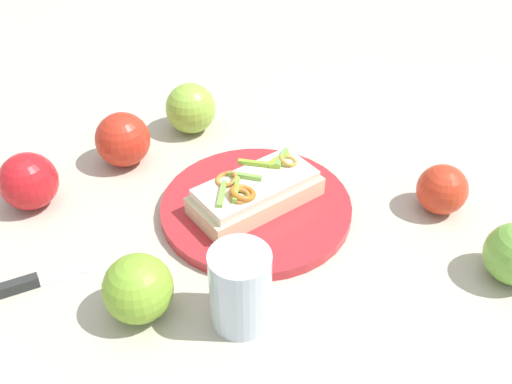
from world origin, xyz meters
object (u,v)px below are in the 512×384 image
sandwich (256,192)px  apple_5 (191,108)px  plate (256,207)px  apple_2 (123,140)px  apple_4 (28,181)px  apple_0 (138,289)px  drinking_glass (240,288)px  knife (26,284)px  apple_3 (442,189)px

sandwich → apple_5: size_ratio=2.29×
plate → apple_2: bearing=-59.1°
apple_2 → apple_5: same height
plate → apple_4: (0.27, -0.17, 0.03)m
apple_0 → apple_4: size_ratio=0.99×
drinking_glass → knife: 0.27m
sandwich → apple_0: size_ratio=2.35×
apple_4 → apple_5: 0.28m
apple_4 → drinking_glass: drinking_glass is taller
plate → sandwich: size_ratio=1.40×
apple_0 → apple_4: same height
apple_3 → knife: (0.54, -0.13, -0.03)m
plate → apple_0: size_ratio=3.30×
sandwich → apple_2: size_ratio=2.27×
apple_5 → knife: bearing=35.2°
apple_4 → knife: 0.17m
apple_0 → apple_4: bearing=-75.7°
apple_0 → apple_4: 0.27m
plate → knife: size_ratio=2.24×
plate → apple_5: size_ratio=3.21×
apple_4 → knife: (0.04, 0.16, -0.03)m
apple_0 → apple_2: bearing=-105.5°
sandwich → apple_2: bearing=-67.1°
apple_2 → apple_3: (-0.35, 0.32, -0.01)m
plate → apple_4: 0.32m
apple_2 → apple_3: size_ratio=1.19×
plate → apple_3: size_ratio=3.79×
knife → apple_2: bearing=48.4°
drinking_glass → knife: (0.21, -0.17, -0.04)m
apple_4 → drinking_glass: 0.36m
plate → apple_0: (0.20, 0.09, 0.03)m
drinking_glass → apple_5: bearing=-106.0°
apple_5 → drinking_glass: (0.11, 0.39, 0.01)m
apple_2 → knife: bearing=44.8°
apple_4 → knife: apple_4 is taller
plate → apple_5: apple_5 is taller
sandwich → apple_5: apple_5 is taller
plate → apple_0: apple_0 is taller
apple_0 → apple_5: (-0.21, -0.33, 0.00)m
plate → sandwich: sandwich is taller
knife → apple_3: bearing=-9.7°
apple_0 → sandwich: bearing=-155.4°
plate → apple_5: bearing=-91.7°
apple_3 → apple_4: size_ratio=0.87×
plate → drinking_glass: bearing=56.0°
apple_4 → plate: bearing=148.1°
apple_0 → apple_5: 0.39m
apple_3 → knife: bearing=-13.4°
apple_2 → knife: 0.27m
sandwich → apple_2: apple_2 is taller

